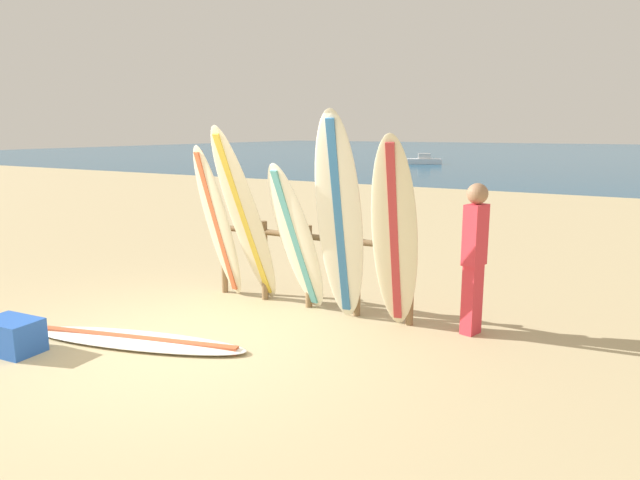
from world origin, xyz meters
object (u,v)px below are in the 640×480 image
object	(u,v)px
surfboard_leaning_left	(246,219)
small_boat_offshore	(424,160)
surfboard_leaning_far_left	(218,223)
surfboard_leaning_center	(339,220)
cooler_box	(12,336)
surfboard_rack	(309,258)
surfboard_lying_on_sand	(137,340)
beachgoer_standing	(474,253)
surfboard_leaning_center_right	(395,236)
surfboard_leaning_center_left	(297,240)

from	to	relation	value
surfboard_leaning_left	small_boat_offshore	xyz separation A→B (m)	(-8.76, 31.57, -0.94)
surfboard_leaning_far_left	surfboard_leaning_center	distance (m)	1.95
cooler_box	surfboard_rack	bearing A→B (deg)	52.10
surfboard_rack	surfboard_leaning_far_left	world-z (taller)	surfboard_leaning_far_left
surfboard_leaning_left	small_boat_offshore	distance (m)	32.78
surfboard_leaning_center	cooler_box	distance (m)	3.76
surfboard_leaning_left	surfboard_leaning_far_left	bearing A→B (deg)	167.27
surfboard_leaning_far_left	surfboard_lying_on_sand	distance (m)	2.07
surfboard_leaning_far_left	cooler_box	xyz separation A→B (m)	(-0.68, -2.60, -0.89)
surfboard_rack	small_boat_offshore	distance (m)	32.55
surfboard_leaning_left	small_boat_offshore	world-z (taller)	surfboard_leaning_left
surfboard_leaning_far_left	beachgoer_standing	xyz separation A→B (m)	(3.40, 0.37, -0.11)
surfboard_leaning_center_right	beachgoer_standing	size ratio (longest dim) A/B	1.32
surfboard_leaning_center	surfboard_lying_on_sand	xyz separation A→B (m)	(-1.66, -1.65, -1.25)
beachgoer_standing	surfboard_leaning_far_left	bearing A→B (deg)	-173.71
surfboard_rack	small_boat_offshore	xyz separation A→B (m)	(-9.45, 31.14, -0.42)
surfboard_leaning_center	surfboard_leaning_center_left	bearing A→B (deg)	175.04
cooler_box	surfboard_leaning_center	bearing A→B (deg)	39.28
surfboard_leaning_center_left	small_boat_offshore	bearing A→B (deg)	106.78
small_boat_offshore	cooler_box	distance (m)	34.86
surfboard_leaning_left	surfboard_leaning_center_right	distance (m)	2.05
surfboard_leaning_center	surfboard_lying_on_sand	bearing A→B (deg)	-135.16
small_boat_offshore	surfboard_leaning_left	bearing A→B (deg)	-74.49
surfboard_lying_on_sand	surfboard_leaning_left	bearing A→B (deg)	79.79
surfboard_rack	surfboard_leaning_center_left	distance (m)	0.48
beachgoer_standing	small_boat_offshore	xyz separation A→B (m)	(-11.59, 31.07, -0.70)
surfboard_lying_on_sand	surfboard_leaning_center_right	bearing A→B (deg)	35.65
surfboard_rack	surfboard_leaning_center	world-z (taller)	surfboard_leaning_center
surfboard_leaning_center_right	small_boat_offshore	size ratio (longest dim) A/B	0.94
surfboard_leaning_center_left	surfboard_leaning_center	distance (m)	0.70
surfboard_leaning_left	beachgoer_standing	distance (m)	2.88
small_boat_offshore	beachgoer_standing	bearing A→B (deg)	-69.54
surfboard_leaning_center_right	surfboard_lying_on_sand	bearing A→B (deg)	-144.35
surfboard_leaning_left	surfboard_leaning_center_right	size ratio (longest dim) A/B	1.04
surfboard_leaning_left	surfboard_rack	bearing A→B (deg)	32.17
beachgoer_standing	surfboard_leaning_center_right	bearing A→B (deg)	-149.35
small_boat_offshore	surfboard_rack	bearing A→B (deg)	-73.12
cooler_box	small_boat_offshore	bearing A→B (deg)	98.20
surfboard_leaning_center	beachgoer_standing	size ratio (longest dim) A/B	1.47
surfboard_leaning_center	beachgoer_standing	xyz separation A→B (m)	(1.47, 0.49, -0.32)
surfboard_rack	cooler_box	world-z (taller)	surfboard_rack
surfboard_rack	surfboard_leaning_left	bearing A→B (deg)	-147.83
surfboard_leaning_far_left	small_boat_offshore	bearing A→B (deg)	104.61
surfboard_leaning_center	small_boat_offshore	bearing A→B (deg)	107.79
surfboard_rack	surfboard_leaning_left	size ratio (longest dim) A/B	1.23
surfboard_leaning_center	beachgoer_standing	world-z (taller)	surfboard_leaning_center
beachgoer_standing	cooler_box	bearing A→B (deg)	-143.89
surfboard_leaning_far_left	surfboard_lying_on_sand	size ratio (longest dim) A/B	0.80
surfboard_lying_on_sand	cooler_box	bearing A→B (deg)	-138.89
surfboard_rack	beachgoer_standing	distance (m)	2.16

